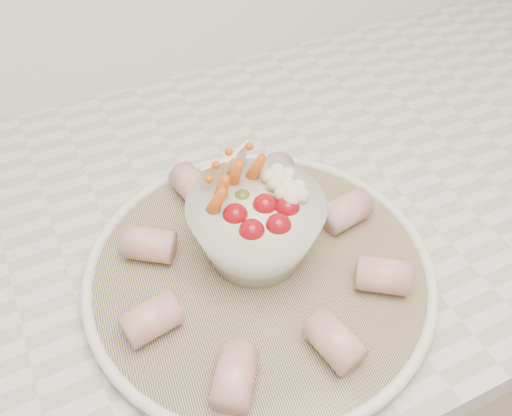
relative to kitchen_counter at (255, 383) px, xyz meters
name	(u,v)px	position (x,y,z in m)	size (l,w,h in m)	color
kitchen_counter	(255,383)	(0.00, 0.00, 0.00)	(2.04, 0.62, 0.92)	beige
serving_platter	(259,272)	(-0.05, -0.11, 0.47)	(0.41, 0.41, 0.02)	navy
veggie_bowl	(256,226)	(-0.04, -0.08, 0.52)	(0.14, 0.14, 0.11)	silver
cured_meat_rolls	(258,259)	(-0.05, -0.10, 0.49)	(0.30, 0.30, 0.04)	#B35259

